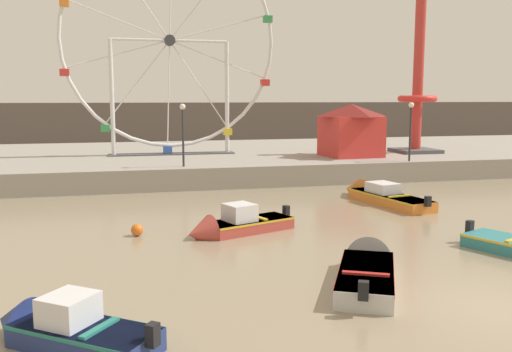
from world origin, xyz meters
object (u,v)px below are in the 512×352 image
(motorboat_faded_red, at_px, (233,225))
(ferris_wheel_white_frame, at_px, (170,44))
(motorboat_navy_blue, at_px, (61,328))
(promenade_lamp_far, at_px, (411,122))
(motorboat_pale_grey, at_px, (367,268))
(carnival_booth_red_striped, at_px, (351,129))
(motorboat_orange_hull, at_px, (377,195))
(mooring_buoy_orange, at_px, (137,230))
(drop_tower_red_tower, at_px, (418,89))
(promenade_lamp_near, at_px, (183,125))

(motorboat_faded_red, distance_m, ferris_wheel_white_frame, 19.30)
(motorboat_navy_blue, distance_m, motorboat_faded_red, 9.64)
(ferris_wheel_white_frame, bearing_deg, promenade_lamp_far, -28.62)
(motorboat_pale_grey, bearing_deg, carnival_booth_red_striped, 4.96)
(motorboat_navy_blue, xyz_separation_m, ferris_wheel_white_frame, (4.54, 25.64, 8.09))
(motorboat_orange_hull, distance_m, promenade_lamp_far, 7.91)
(ferris_wheel_white_frame, bearing_deg, carnival_booth_red_striped, -19.12)
(promenade_lamp_far, bearing_deg, motorboat_faded_red, -141.35)
(motorboat_pale_grey, bearing_deg, ferris_wheel_white_frame, 35.01)
(motorboat_navy_blue, bearing_deg, motorboat_faded_red, -85.02)
(motorboat_orange_hull, xyz_separation_m, mooring_buoy_orange, (-11.45, -4.22, -0.09))
(drop_tower_red_tower, relative_size, promenade_lamp_far, 3.29)
(motorboat_orange_hull, relative_size, drop_tower_red_tower, 0.55)
(promenade_lamp_near, height_order, promenade_lamp_far, promenade_lamp_far)
(motorboat_faded_red, height_order, carnival_booth_red_striped, carnival_booth_red_striped)
(motorboat_navy_blue, xyz_separation_m, mooring_buoy_orange, (1.75, 8.64, -0.11))
(carnival_booth_red_striped, distance_m, promenade_lamp_far, 4.18)
(drop_tower_red_tower, relative_size, mooring_buoy_orange, 26.01)
(motorboat_orange_hull, xyz_separation_m, carnival_booth_red_striped, (2.45, 8.93, 2.64))
(motorboat_pale_grey, distance_m, motorboat_faded_red, 6.31)
(drop_tower_red_tower, distance_m, mooring_buoy_orange, 24.68)
(motorboat_faded_red, relative_size, carnival_booth_red_striped, 1.14)
(carnival_booth_red_striped, height_order, promenade_lamp_far, promenade_lamp_far)
(motorboat_pale_grey, bearing_deg, drop_tower_red_tower, -5.62)
(promenade_lamp_near, relative_size, promenade_lamp_far, 0.98)
(ferris_wheel_white_frame, bearing_deg, motorboat_orange_hull, -55.87)
(motorboat_faded_red, height_order, mooring_buoy_orange, motorboat_faded_red)
(motorboat_pale_grey, xyz_separation_m, motorboat_faded_red, (-2.68, 5.71, 0.06))
(motorboat_navy_blue, height_order, mooring_buoy_orange, motorboat_navy_blue)
(ferris_wheel_white_frame, height_order, promenade_lamp_near, ferris_wheel_white_frame)
(carnival_booth_red_striped, bearing_deg, promenade_lamp_far, -60.69)
(motorboat_faded_red, xyz_separation_m, drop_tower_red_tower, (15.86, 14.97, 5.24))
(motorboat_orange_hull, xyz_separation_m, ferris_wheel_white_frame, (-8.66, 12.78, 8.10))
(motorboat_faded_red, bearing_deg, motorboat_navy_blue, 36.06)
(motorboat_navy_blue, distance_m, ferris_wheel_white_frame, 27.26)
(motorboat_pale_grey, distance_m, drop_tower_red_tower, 25.09)
(motorboat_navy_blue, distance_m, promenade_lamp_near, 19.69)
(carnival_booth_red_striped, height_order, promenade_lamp_near, promenade_lamp_near)
(motorboat_orange_hull, height_order, promenade_lamp_near, promenade_lamp_near)
(motorboat_pale_grey, height_order, motorboat_faded_red, motorboat_faded_red)
(motorboat_pale_grey, relative_size, mooring_buoy_orange, 10.98)
(motorboat_navy_blue, height_order, motorboat_orange_hull, motorboat_navy_blue)
(drop_tower_red_tower, bearing_deg, mooring_buoy_orange, -143.13)
(ferris_wheel_white_frame, bearing_deg, motorboat_faded_red, -87.92)
(promenade_lamp_far, bearing_deg, drop_tower_red_tower, 56.96)
(motorboat_faded_red, relative_size, mooring_buoy_orange, 9.98)
(motorboat_faded_red, bearing_deg, promenade_lamp_near, -108.25)
(ferris_wheel_white_frame, distance_m, promenade_lamp_near, 8.36)
(mooring_buoy_orange, bearing_deg, drop_tower_red_tower, 36.87)
(motorboat_pale_grey, bearing_deg, motorboat_orange_hull, -0.23)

